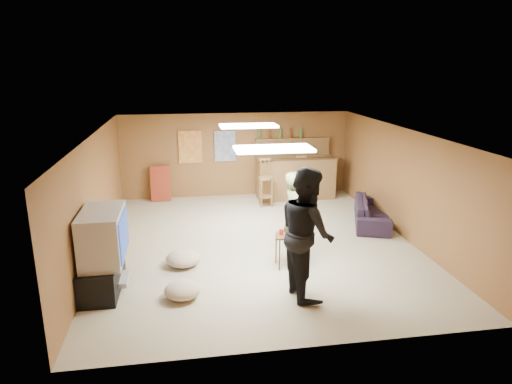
{
  "coord_description": "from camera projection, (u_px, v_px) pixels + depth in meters",
  "views": [
    {
      "loc": [
        -1.37,
        -8.32,
        3.45
      ],
      "look_at": [
        0.0,
        0.2,
        1.0
      ],
      "focal_mm": 32.0,
      "sensor_mm": 36.0,
      "label": 1
    }
  ],
  "objects": [
    {
      "name": "cup_red_near",
      "position": [
        281.0,
        232.0,
        7.89
      ],
      "size": [
        0.09,
        0.09,
        0.1
      ],
      "primitive_type": "cylinder",
      "rotation": [
        0.0,
        0.0,
        0.4
      ],
      "color": "red",
      "rests_on": "tray_table"
    },
    {
      "name": "poster_right",
      "position": [
        225.0,
        146.0,
        11.92
      ],
      "size": [
        0.55,
        0.03,
        0.8
      ],
      "primitive_type": "cube",
      "color": "#334C99",
      "rests_on": "wall_back"
    },
    {
      "name": "ground",
      "position": [
        258.0,
        243.0,
        9.05
      ],
      "size": [
        7.0,
        7.0,
        0.0
      ],
      "primitive_type": "plane",
      "color": "tan",
      "rests_on": "ground"
    },
    {
      "name": "tv_body",
      "position": [
        103.0,
        236.0,
        6.97
      ],
      "size": [
        0.6,
        1.1,
        0.8
      ],
      "primitive_type": "cube",
      "color": "#B2B2B7",
      "rests_on": "tv_stand"
    },
    {
      "name": "cushion_near_tv",
      "position": [
        183.0,
        258.0,
        8.02
      ],
      "size": [
        0.74,
        0.74,
        0.27
      ],
      "primitive_type": "ellipsoid",
      "rotation": [
        0.0,
        0.0,
        0.26
      ],
      "color": "tan",
      "rests_on": "ground"
    },
    {
      "name": "folding_chair_stack",
      "position": [
        160.0,
        184.0,
        11.76
      ],
      "size": [
        0.5,
        0.26,
        0.91
      ],
      "primitive_type": "cube",
      "rotation": [
        -0.14,
        0.0,
        0.0
      ],
      "color": "#9E321D",
      "rests_on": "ground"
    },
    {
      "name": "ceiling_panel_back",
      "position": [
        248.0,
        126.0,
        9.6
      ],
      "size": [
        1.2,
        0.6,
        0.04
      ],
      "primitive_type": "cube",
      "color": "white",
      "rests_on": "ceiling"
    },
    {
      "name": "tray_table",
      "position": [
        289.0,
        251.0,
        7.95
      ],
      "size": [
        0.5,
        0.43,
        0.58
      ],
      "primitive_type": "cube",
      "rotation": [
        0.0,
        0.0,
        -0.16
      ],
      "color": "#3B2513",
      "rests_on": "ground"
    },
    {
      "name": "dvd_box",
      "position": [
        117.0,
        279.0,
        7.2
      ],
      "size": [
        0.35,
        0.5,
        0.08
      ],
      "primitive_type": "cube",
      "color": "#B2B2B7",
      "rests_on": "tv_stand"
    },
    {
      "name": "wall_right",
      "position": [
        404.0,
        183.0,
        9.21
      ],
      "size": [
        0.02,
        7.0,
        2.2
      ],
      "primitive_type": "cube",
      "color": "brown",
      "rests_on": "ground"
    },
    {
      "name": "bar_stool_right",
      "position": [
        302.0,
        178.0,
        11.54
      ],
      "size": [
        0.51,
        0.51,
        1.27
      ],
      "primitive_type": null,
      "rotation": [
        0.0,
        0.0,
        -0.32
      ],
      "color": "brown",
      "rests_on": "ground"
    },
    {
      "name": "cup_red_far",
      "position": [
        296.0,
        234.0,
        7.77
      ],
      "size": [
        0.1,
        0.1,
        0.11
      ],
      "primitive_type": "cylinder",
      "rotation": [
        0.0,
        0.0,
        0.35
      ],
      "color": "red",
      "rests_on": "tray_table"
    },
    {
      "name": "wall_back",
      "position": [
        236.0,
        155.0,
        12.07
      ],
      "size": [
        6.0,
        0.02,
        2.2
      ],
      "primitive_type": "cube",
      "color": "brown",
      "rests_on": "ground"
    },
    {
      "name": "wall_left",
      "position": [
        95.0,
        197.0,
        8.29
      ],
      "size": [
        0.02,
        7.0,
        2.2
      ],
      "primitive_type": "cube",
      "color": "brown",
      "rests_on": "ground"
    },
    {
      "name": "cushion_far",
      "position": [
        182.0,
        290.0,
        6.92
      ],
      "size": [
        0.58,
        0.58,
        0.25
      ],
      "primitive_type": "ellipsoid",
      "rotation": [
        0.0,
        0.0,
        0.06
      ],
      "color": "tan",
      "rests_on": "ground"
    },
    {
      "name": "poster_left",
      "position": [
        190.0,
        147.0,
        11.78
      ],
      "size": [
        0.6,
        0.03,
        0.85
      ],
      "primitive_type": "cube",
      "color": "#BF3F26",
      "rests_on": "wall_back"
    },
    {
      "name": "ceiling",
      "position": [
        258.0,
        133.0,
        8.45
      ],
      "size": [
        6.0,
        7.0,
        0.02
      ],
      "primitive_type": "cube",
      "color": "silver",
      "rests_on": "ground"
    },
    {
      "name": "tv_screen",
      "position": [
        124.0,
        234.0,
        7.02
      ],
      "size": [
        0.02,
        0.95,
        0.65
      ],
      "primitive_type": "cube",
      "color": "navy",
      "rests_on": "tv_body"
    },
    {
      "name": "ceiling_panel_front",
      "position": [
        273.0,
        149.0,
        7.03
      ],
      "size": [
        1.2,
        0.6,
        0.04
      ],
      "primitive_type": "cube",
      "color": "white",
      "rests_on": "ceiling"
    },
    {
      "name": "person_olive",
      "position": [
        294.0,
        217.0,
        8.02
      ],
      "size": [
        0.42,
        0.62,
        1.65
      ],
      "primitive_type": "imported",
      "rotation": [
        0.0,
        0.0,
        1.62
      ],
      "color": "#545B34",
      "rests_on": "ground"
    },
    {
      "name": "bar_shelf",
      "position": [
        293.0,
        139.0,
        12.1
      ],
      "size": [
        2.0,
        0.18,
        0.05
      ],
      "primitive_type": "cube",
      "color": "brown",
      "rests_on": "bar_backing"
    },
    {
      "name": "cup_blue",
      "position": [
        296.0,
        230.0,
        7.96
      ],
      "size": [
        0.1,
        0.1,
        0.11
      ],
      "primitive_type": "cylinder",
      "rotation": [
        0.0,
        0.0,
        0.29
      ],
      "color": "navy",
      "rests_on": "tray_table"
    },
    {
      "name": "bar_backing",
      "position": [
        292.0,
        150.0,
        12.2
      ],
      "size": [
        2.0,
        0.14,
        0.6
      ],
      "primitive_type": "cube",
      "color": "brown",
      "rests_on": "bar_counter"
    },
    {
      "name": "sofa",
      "position": [
        372.0,
        212.0,
        10.1
      ],
      "size": [
        1.29,
        1.97,
        0.54
      ],
      "primitive_type": "imported",
      "rotation": [
        0.0,
        0.0,
        1.23
      ],
      "color": "black",
      "rests_on": "ground"
    },
    {
      "name": "bottle_row",
      "position": [
        280.0,
        134.0,
        11.99
      ],
      "size": [
        1.2,
        0.08,
        0.26
      ],
      "primitive_type": null,
      "color": "#3F7233",
      "rests_on": "bar_shelf"
    },
    {
      "name": "bar_lip",
      "position": [
        299.0,
        159.0,
        11.54
      ],
      "size": [
        2.1,
        0.12,
        0.05
      ],
      "primitive_type": "cube",
      "color": "#3B2513",
      "rests_on": "bar_counter"
    },
    {
      "name": "tv_stand",
      "position": [
        102.0,
        275.0,
        7.14
      ],
      "size": [
        0.55,
        1.3,
        0.5
      ],
      "primitive_type": "cube",
      "color": "black",
      "rests_on": "ground"
    },
    {
      "name": "cushion_mid",
      "position": [
        181.0,
        258.0,
        8.13
      ],
      "size": [
        0.54,
        0.54,
        0.19
      ],
      "primitive_type": "ellipsoid",
      "rotation": [
        0.0,
        0.0,
        -0.39
      ],
      "color": "tan",
      "rests_on": "ground"
    },
    {
      "name": "bar_counter",
      "position": [
        296.0,
        178.0,
        11.93
      ],
      "size": [
        2.0,
        0.6,
        1.1
      ],
      "primitive_type": "cube",
      "color": "brown",
      "rests_on": "ground"
    },
    {
      "name": "wall_front",
      "position": [
        305.0,
        268.0,
        5.42
      ],
      "size": [
        6.0,
        0.02,
        2.2
      ],
      "primitive_type": "cube",
      "color": "brown",
      "rests_on": "ground"
    },
    {
      "name": "person_black",
      "position": [
        307.0,
        232.0,
        6.82
      ],
      "size": [
        0.86,
        1.05,
        2.01
      ],
      "primitive_type": "imported",
      "rotation": [
        0.0,
        0.0,
        1.67
      ],
      "color": "black",
      "rests_on": "ground"
    },
    {
      "name": "bar_stool_left",
      "position": [
        266.0,
        182.0,
        11.23
      ],
      "size": [
        0.5,
        0.5,
        1.23
      ],
      "primitive_type": null,
      "rotation": [
        0.0,
        0.0,
        0.34
      ],
      "color": "brown",
      "rests_on": "ground"
    }
  ]
}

